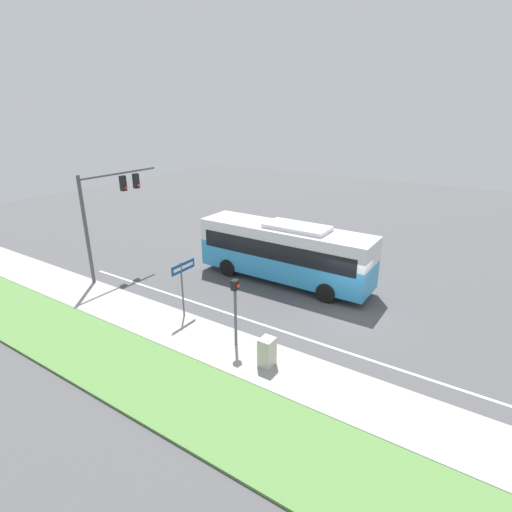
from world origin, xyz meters
name	(u,v)px	position (x,y,z in m)	size (l,w,h in m)	color
ground_plane	(346,310)	(0.00, 0.00, 0.00)	(80.00, 80.00, 0.00)	#4C4C4F
sidewalk	(287,372)	(-6.20, 0.00, 0.06)	(2.80, 80.00, 0.12)	#9E9E99
grass_verge	(240,423)	(-9.40, 0.00, 0.05)	(3.60, 80.00, 0.10)	#568442
lane_divider_near	(316,342)	(-3.60, 0.00, 0.00)	(0.14, 30.00, 0.01)	silver
bus	(284,250)	(1.45, 4.47, 1.97)	(2.69, 10.44, 3.59)	#3393D1
signal_gantry	(108,204)	(-3.42, 13.54, 4.51)	(5.49, 0.41, 6.37)	#4C4C51
pedestrian_signal	(235,302)	(-5.79, 2.76, 2.14)	(0.28, 0.34, 3.15)	#4C4C51
street_sign	(183,278)	(-5.03, 6.40, 2.10)	(1.56, 0.08, 2.91)	#4C4C51
utility_cabinet	(267,352)	(-6.33, 0.87, 0.72)	(0.62, 0.54, 1.20)	#B7B29E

